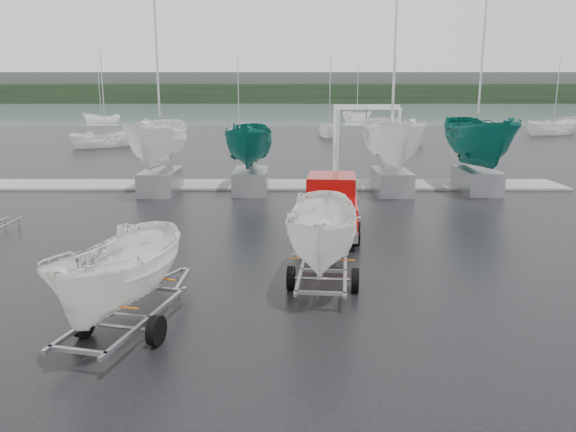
{
  "coord_description": "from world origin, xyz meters",
  "views": [
    {
      "loc": [
        0.95,
        -15.66,
        4.95
      ],
      "look_at": [
        0.95,
        0.73,
        1.2
      ],
      "focal_mm": 35.0,
      "sensor_mm": 36.0,
      "label": 1
    }
  ],
  "objects": [
    {
      "name": "keelboat_1",
      "position": [
        -0.84,
        11.2,
        3.5
      ],
      "size": [
        2.22,
        3.2,
        7.0
      ],
      "color": "gray",
      "rests_on": "ground"
    },
    {
      "name": "moored_boat_2",
      "position": [
        5.24,
        42.9,
        0.01
      ],
      "size": [
        2.3,
        2.35,
        10.81
      ],
      "rotation": [
        0.0,
        0.0,
        6.19
      ],
      "color": "white",
      "rests_on": "ground"
    },
    {
      "name": "trailer_parked",
      "position": [
        -2.37,
        -5.05,
        2.57
      ],
      "size": [
        1.98,
        3.78,
        4.73
      ],
      "rotation": [
        0.0,
        0.0,
        -0.23
      ],
      "color": "gray",
      "rests_on": "ground"
    },
    {
      "name": "moored_boat_1",
      "position": [
        -3.88,
        40.1,
        0.01
      ],
      "size": [
        2.45,
        2.51,
        11.04
      ],
      "rotation": [
        0.0,
        0.0,
        3.07
      ],
      "color": "white",
      "rests_on": "ground"
    },
    {
      "name": "keelboat_2",
      "position": [
        5.93,
        11.0,
        4.02
      ],
      "size": [
        2.53,
        3.2,
        10.7
      ],
      "color": "gray",
      "rests_on": "ground"
    },
    {
      "name": "treeline",
      "position": [
        0.0,
        170.0,
        3.0
      ],
      "size": [
        300.0,
        8.0,
        6.0
      ],
      "primitive_type": "cube",
      "color": "black",
      "rests_on": "ground"
    },
    {
      "name": "moored_boat_3",
      "position": [
        29.63,
        45.53,
        0.0
      ],
      "size": [
        3.83,
        3.79,
        11.75
      ],
      "rotation": [
        0.0,
        0.0,
        2.02
      ],
      "color": "white",
      "rests_on": "ground"
    },
    {
      "name": "boat_hoist",
      "position": [
        4.9,
        13.0,
        2.67
      ],
      "size": [
        3.3,
        2.18,
        4.12
      ],
      "color": "silver",
      "rests_on": "ground"
    },
    {
      "name": "far_hill",
      "position": [
        0.0,
        178.0,
        5.0
      ],
      "size": [
        300.0,
        6.0,
        10.0
      ],
      "primitive_type": "cube",
      "color": "#4C5651",
      "rests_on": "ground"
    },
    {
      "name": "trailer_hitched",
      "position": [
        1.84,
        -2.18,
        2.8
      ],
      "size": [
        1.94,
        3.7,
        5.18
      ],
      "rotation": [
        0.0,
        0.0,
        -0.1
      ],
      "color": "gray",
      "rests_on": "ground"
    },
    {
      "name": "pickup_truck",
      "position": [
        2.48,
        4.02,
        0.96
      ],
      "size": [
        2.47,
        5.67,
        1.83
      ],
      "rotation": [
        0.0,
        0.0,
        -0.1
      ],
      "color": "#850707",
      "rests_on": "ground"
    },
    {
      "name": "moored_boat_4",
      "position": [
        -25.69,
        65.44,
        0.01
      ],
      "size": [
        2.49,
        2.44,
        10.83
      ],
      "rotation": [
        0.0,
        0.0,
        4.56
      ],
      "color": "white",
      "rests_on": "ground"
    },
    {
      "name": "dock",
      "position": [
        0.0,
        13.0,
        0.05
      ],
      "size": [
        30.0,
        3.0,
        0.12
      ],
      "primitive_type": "cube",
      "color": "gray",
      "rests_on": "ground"
    },
    {
      "name": "moored_boat_5",
      "position": [
        11.16,
        68.49,
        0.0
      ],
      "size": [
        3.38,
        3.42,
        11.43
      ],
      "rotation": [
        0.0,
        0.0,
        0.38
      ],
      "color": "white",
      "rests_on": "ground"
    },
    {
      "name": "moored_boat_0",
      "position": [
        -14.66,
        32.71,
        0.01
      ],
      "size": [
        3.47,
        3.47,
        11.22
      ],
      "rotation": [
        0.0,
        0.0,
        2.34
      ],
      "color": "white",
      "rests_on": "ground"
    },
    {
      "name": "keelboat_0",
      "position": [
        -5.18,
        11.0,
        3.89
      ],
      "size": [
        2.45,
        3.2,
        10.62
      ],
      "color": "gray",
      "rests_on": "ground"
    },
    {
      "name": "moored_boat_6",
      "position": [
        10.83,
        37.63,
        0.0
      ],
      "size": [
        3.9,
        3.92,
        11.69
      ],
      "rotation": [
        0.0,
        0.0,
        3.74
      ],
      "color": "white",
      "rests_on": "ground"
    },
    {
      "name": "keelboat_3",
      "position": [
        10.13,
        11.3,
        4.07
      ],
      "size": [
        2.55,
        3.2,
        10.73
      ],
      "color": "gray",
      "rests_on": "ground"
    },
    {
      "name": "ground_plane",
      "position": [
        0.0,
        0.0,
        0.0
      ],
      "size": [
        120.0,
        120.0,
        0.0
      ],
      "primitive_type": "plane",
      "color": "black",
      "rests_on": "ground"
    },
    {
      "name": "lake",
      "position": [
        0.0,
        100.0,
        -0.01
      ],
      "size": [
        300.0,
        300.0,
        0.0
      ],
      "primitive_type": "plane",
      "color": "gray",
      "rests_on": "ground"
    }
  ]
}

